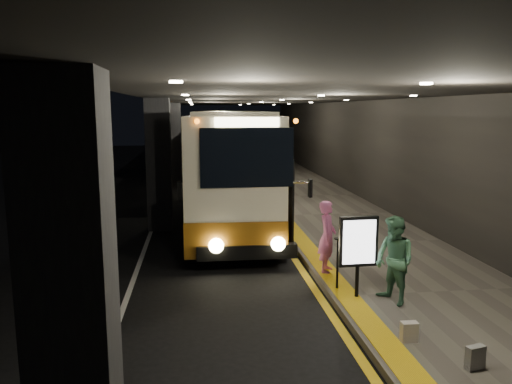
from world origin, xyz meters
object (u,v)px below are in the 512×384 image
bag_polka (475,358)px  info_sign (358,243)px  coach_second (215,148)px  stanchion_post (337,264)px  coach_main (230,171)px  bag_plain (409,332)px  passenger_waiting_green (394,260)px  passenger_boarding (327,236)px

bag_polka → info_sign: size_ratio=0.21×
coach_second → stanchion_post: (1.81, -21.20, -0.96)m
coach_main → info_sign: (2.07, -8.23, -0.54)m
coach_second → bag_plain: bearing=-85.3°
passenger_waiting_green → bag_plain: bearing=-33.2°
info_sign → bag_polka: bearing=-76.9°
passenger_boarding → bag_plain: 3.88m
bag_polka → coach_main: bearing=104.5°
coach_second → info_sign: size_ratio=6.46×
coach_main → passenger_waiting_green: (2.70, -8.62, -0.81)m
coach_second → passenger_waiting_green: (2.70, -22.13, -0.63)m
coach_main → passenger_waiting_green: size_ratio=6.98×
passenger_waiting_green → bag_polka: bearing=-15.4°
coach_main → coach_second: 13.51m
bag_polka → bag_plain: 1.15m
coach_second → bag_plain: coach_second is taller
bag_plain → stanchion_post: (-0.50, 2.60, 0.39)m
passenger_waiting_green → info_sign: (-0.62, 0.39, 0.27)m
coach_main → bag_plain: 10.66m
passenger_waiting_green → stanchion_post: passenger_waiting_green is taller
bag_polka → stanchion_post: stanchion_post is taller
coach_main → passenger_waiting_green: bearing=-70.1°
bag_plain → info_sign: bearing=96.5°
coach_main → info_sign: coach_main is taller
passenger_waiting_green → bag_plain: 1.86m
coach_main → bag_polka: coach_main is taller
bag_plain → stanchion_post: 2.68m
bag_polka → bag_plain: bearing=121.8°
coach_main → info_sign: size_ratio=7.22×
coach_second → passenger_boarding: (1.89, -20.01, -0.66)m
bag_plain → info_sign: info_sign is taller
passenger_waiting_green → stanchion_post: 1.33m
passenger_boarding → info_sign: (0.19, -1.73, 0.30)m
passenger_boarding → passenger_waiting_green: 2.27m
passenger_boarding → stanchion_post: (-0.08, -1.19, -0.30)m
passenger_waiting_green → bag_plain: passenger_waiting_green is taller
passenger_waiting_green → info_sign: bearing=-142.2°
passenger_waiting_green → info_sign: passenger_waiting_green is taller
coach_main → bag_plain: size_ratio=36.41×
coach_main → bag_polka: bearing=-73.0°
bag_plain → stanchion_post: stanchion_post is taller
coach_main → passenger_waiting_green: coach_main is taller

